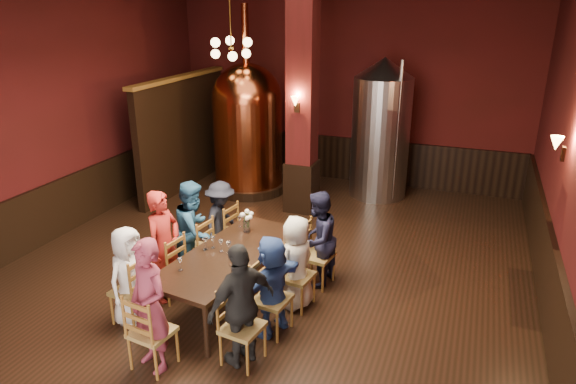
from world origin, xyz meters
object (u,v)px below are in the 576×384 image
at_px(person_0, 130,276).
at_px(person_1, 164,246).
at_px(copper_kettle, 248,126).
at_px(steel_vessel, 381,129).
at_px(person_2, 194,230).
at_px(rose_vase, 246,218).
at_px(dining_table, 230,257).

xyz_separation_m(person_0, person_1, (0.09, 0.66, 0.13)).
height_order(copper_kettle, steel_vessel, copper_kettle).
distance_m(copper_kettle, steel_vessel, 2.82).
bearing_deg(copper_kettle, person_2, -76.98).
distance_m(person_2, rose_vase, 0.80).
relative_size(person_0, copper_kettle, 0.34).
relative_size(dining_table, copper_kettle, 0.64).
height_order(dining_table, person_2, person_2).
xyz_separation_m(steel_vessel, rose_vase, (-1.12, -4.25, -0.48)).
bearing_deg(steel_vessel, copper_kettle, -166.29).
bearing_deg(person_0, person_2, 1.22).
bearing_deg(person_2, dining_table, -129.45).
bearing_deg(person_1, dining_table, -70.48).
bearing_deg(rose_vase, person_0, -119.99).
xyz_separation_m(person_1, steel_vessel, (1.94, 5.16, 0.66)).
height_order(dining_table, person_1, person_1).
bearing_deg(dining_table, person_2, 158.78).
bearing_deg(steel_vessel, rose_vase, -104.80).
bearing_deg(person_2, steel_vessel, -33.01).
bearing_deg(person_0, dining_table, -39.14).
xyz_separation_m(person_0, person_2, (0.18, 1.32, 0.10)).
bearing_deg(person_0, copper_kettle, 16.68).
distance_m(person_2, copper_kettle, 3.99).
bearing_deg(steel_vessel, person_0, -109.23).
bearing_deg(rose_vase, steel_vessel, 75.20).
bearing_deg(person_2, person_0, 161.77).
bearing_deg(person_2, copper_kettle, 2.39).
bearing_deg(rose_vase, person_1, -132.00).
relative_size(person_0, steel_vessel, 0.46).
relative_size(dining_table, person_1, 1.58).
bearing_deg(person_1, person_0, 178.31).
bearing_deg(dining_table, rose_vase, 102.99).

